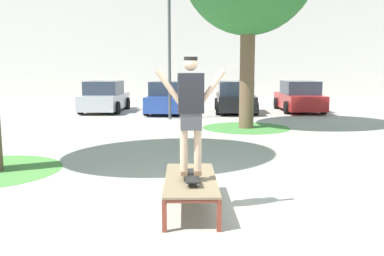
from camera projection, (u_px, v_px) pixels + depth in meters
The scene contains 11 objects.
ground_plane at pixel (221, 205), 6.29m from camera, with size 120.00×120.00×0.00m, color #B2AA9E.
building_facade at pixel (204, 0), 32.96m from camera, with size 36.71×4.00×15.21m, color silver.
skate_box at pixel (191, 181), 6.13m from camera, with size 0.83×1.93×0.46m.
skateboard at pixel (191, 176), 5.95m from camera, with size 0.29×0.82×0.09m.
skater at pixel (191, 108), 5.81m from camera, with size 1.00×0.31×1.69m.
grass_patch_mid_back at pixel (246, 128), 14.64m from camera, with size 3.10×3.10×0.01m, color #47893D.
car_silver at pixel (105, 97), 20.20m from camera, with size 1.96×4.22×1.50m.
car_blue at pixel (169, 98), 19.59m from camera, with size 2.12×4.30×1.50m.
car_black at pixel (235, 98), 19.86m from camera, with size 1.98×4.23×1.50m.
car_red at pixel (299, 97), 20.25m from camera, with size 1.94×4.21×1.50m.
light_post at pixel (169, 25), 16.62m from camera, with size 0.36×0.36×5.83m.
Camera 1 is at (-0.36, -6.07, 2.07)m, focal length 38.45 mm.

